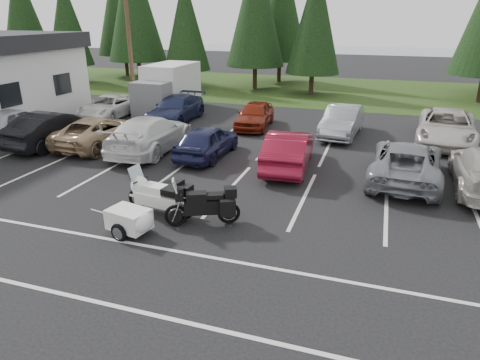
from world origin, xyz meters
name	(u,v)px	position (x,y,z in m)	size (l,w,h in m)	color
ground	(206,198)	(0.00, 0.00, 0.00)	(120.00, 120.00, 0.00)	black
grass_strip	(315,90)	(0.00, 24.00, 0.01)	(80.00, 16.00, 0.01)	#1D3210
lake_water	(376,58)	(4.00, 55.00, 0.00)	(70.00, 50.00, 0.02)	slate
utility_pole	(129,35)	(-10.00, 12.00, 4.70)	(1.60, 0.26, 9.00)	#473321
box_truck	(165,88)	(-8.00, 12.50, 1.45)	(2.40, 5.60, 2.90)	silver
stall_markings	(226,179)	(0.00, 2.00, 0.00)	(32.00, 16.00, 0.01)	silver
conifer_0	(22,11)	(-28.00, 22.50, 6.23)	(4.58, 4.58, 10.66)	#332316
conifer_1	(66,21)	(-22.00, 21.20, 5.39)	(3.96, 3.96, 9.22)	#332316
conifer_2	(134,2)	(-16.00, 22.80, 6.95)	(5.10, 5.10, 11.89)	#332316
conifer_3	(186,23)	(-10.50, 21.40, 5.27)	(3.87, 3.87, 9.02)	#332316
conifer_4	(256,6)	(-5.00, 22.90, 6.53)	(4.80, 4.80, 11.17)	#332316
conifer_5	(315,18)	(0.00, 21.60, 5.63)	(4.14, 4.14, 9.63)	#332316
conifer_back_a	(121,0)	(-20.00, 27.00, 7.19)	(5.28, 5.28, 12.30)	#332316
conifer_back_b	(281,4)	(-4.00, 27.50, 6.77)	(4.97, 4.97, 11.58)	#332316
car_near_0	(14,122)	(-12.28, 4.23, 0.78)	(1.83, 4.55, 1.55)	silver
car_near_1	(54,129)	(-9.34, 3.72, 0.82)	(1.73, 4.96, 1.63)	black
car_near_2	(100,131)	(-7.23, 4.31, 0.70)	(2.34, 5.07, 1.41)	#977A58
car_near_3	(150,134)	(-4.49, 4.30, 0.81)	(2.27, 5.59, 1.62)	silver
car_near_4	(207,141)	(-1.70, 4.32, 0.71)	(1.69, 4.20, 1.43)	#1A1D41
car_near_5	(289,150)	(2.00, 4.02, 0.77)	(1.64, 4.70, 1.55)	maroon
car_near_6	(406,162)	(6.50, 3.96, 0.75)	(2.48, 5.37, 1.49)	slate
car_far_0	(109,107)	(-10.33, 9.63, 0.67)	(2.22, 4.81, 1.34)	white
car_far_1	(176,109)	(-6.03, 10.05, 0.73)	(2.05, 5.04, 1.46)	#191F3F
car_far_2	(255,115)	(-1.22, 10.06, 0.71)	(1.68, 4.17, 1.42)	maroon
car_far_3	(342,121)	(3.56, 9.82, 0.76)	(1.61, 4.63, 1.52)	gray
car_far_4	(447,127)	(8.52, 10.01, 0.79)	(2.63, 5.70, 1.58)	beige
touring_motorcycle	(159,192)	(-0.90, -1.56, 0.74)	(2.69, 0.83, 1.49)	white
cargo_trailer	(129,222)	(-1.09, -3.02, 0.39)	(1.68, 0.94, 0.78)	white
adventure_motorcycle	(202,202)	(0.68, -1.84, 0.76)	(2.49, 0.87, 1.52)	black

